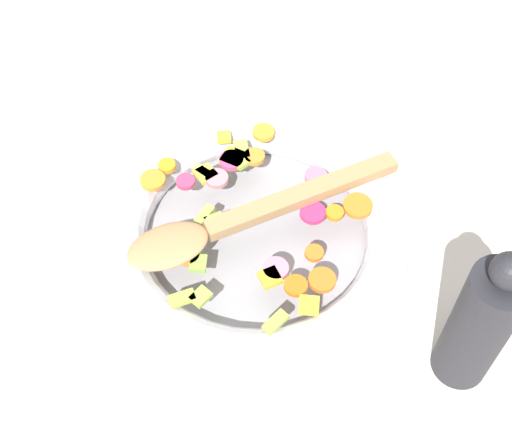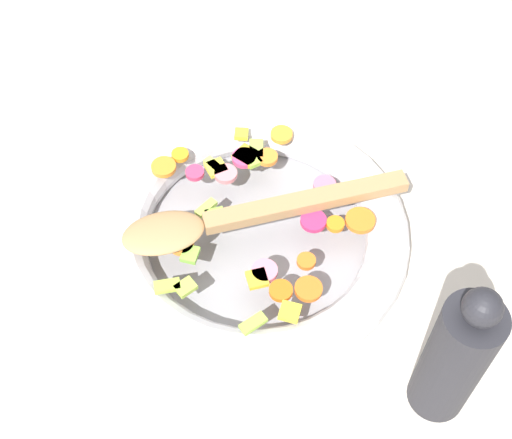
% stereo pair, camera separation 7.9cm
% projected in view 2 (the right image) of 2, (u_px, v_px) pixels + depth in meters
% --- Properties ---
extents(ground_plane, '(4.00, 4.00, 0.00)m').
position_uv_depth(ground_plane, '(256.00, 244.00, 0.83)').
color(ground_plane, beige).
extents(skillet, '(0.35, 0.35, 0.05)m').
position_uv_depth(skillet, '(256.00, 234.00, 0.81)').
color(skillet, gray).
rests_on(skillet, ground_plane).
extents(chopped_vegetables, '(0.27, 0.28, 0.01)m').
position_uv_depth(chopped_vegetables, '(255.00, 209.00, 0.80)').
color(chopped_vegetables, orange).
rests_on(chopped_vegetables, skillet).
extents(wooden_spoon, '(0.25, 0.26, 0.01)m').
position_uv_depth(wooden_spoon, '(237.00, 217.00, 0.78)').
color(wooden_spoon, '#A87F51').
rests_on(wooden_spoon, chopped_vegetables).
extents(pepper_mill, '(0.06, 0.06, 0.20)m').
position_uv_depth(pepper_mill, '(455.00, 357.00, 0.65)').
color(pepper_mill, '#232328').
rests_on(pepper_mill, ground_plane).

